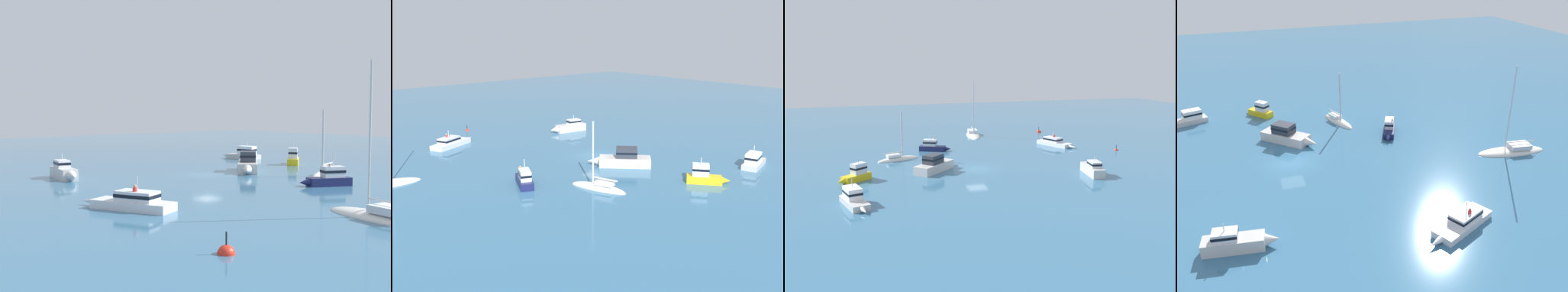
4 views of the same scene
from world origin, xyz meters
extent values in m
plane|color=teal|center=(0.00, 0.00, 0.00)|extent=(160.00, 160.00, 0.00)
ellipsoid|color=silver|center=(23.87, -6.00, 0.00)|extent=(8.15, 3.45, 0.94)
cube|color=silver|center=(24.80, -6.14, 0.71)|extent=(2.58, 1.96, 0.49)
cylinder|color=silver|center=(23.09, -5.89, 5.24)|extent=(0.14, 0.14, 9.55)
cylinder|color=silver|center=(24.84, -6.14, 1.21)|extent=(3.53, 0.63, 0.11)
cube|color=yellow|center=(-1.51, 15.08, 0.39)|extent=(3.20, 3.57, 0.77)
cone|color=yellow|center=(-2.86, 16.78, 0.39)|extent=(1.16, 1.18, 0.77)
cube|color=silver|center=(-1.27, 14.77, 1.41)|extent=(1.84, 1.95, 1.27)
cube|color=black|center=(-1.27, 14.77, 1.47)|extent=(1.90, 2.01, 0.24)
cylinder|color=silver|center=(-1.27, 14.77, 2.36)|extent=(0.08, 0.08, 0.64)
cube|color=#191E4C|center=(12.81, 3.48, 0.38)|extent=(2.85, 4.11, 0.76)
cone|color=#191E4C|center=(11.80, 1.31, 0.38)|extent=(1.10, 1.21, 0.76)
cube|color=silver|center=(12.96, 3.81, 1.25)|extent=(1.80, 2.25, 0.99)
cube|color=black|center=(12.96, 3.81, 1.30)|extent=(1.85, 2.30, 0.24)
cylinder|color=silver|center=(12.96, 3.81, 2.30)|extent=(0.08, 0.08, 1.11)
cylinder|color=white|center=(13.07, 3.17, 1.29)|extent=(0.32, 0.32, 1.06)
sphere|color=tan|center=(13.07, 3.17, 1.94)|extent=(0.24, 0.24, 0.24)
cube|color=silver|center=(0.36, 5.53, 0.54)|extent=(5.61, 5.65, 1.08)
cone|color=silver|center=(2.90, 2.95, 0.54)|extent=(1.80, 1.80, 1.08)
cube|color=#2D333D|center=(0.23, 5.66, 1.64)|extent=(2.86, 2.87, 1.12)
cube|color=black|center=(0.23, 5.66, 1.70)|extent=(2.92, 2.93, 0.24)
cube|color=silver|center=(-6.60, -12.92, 0.54)|extent=(4.85, 2.19, 1.09)
cone|color=silver|center=(-3.76, -13.36, 0.54)|extent=(1.32, 1.25, 1.09)
cube|color=silver|center=(-7.13, -12.84, 1.45)|extent=(2.04, 1.47, 0.72)
cube|color=black|center=(-7.13, -12.84, 1.48)|extent=(2.09, 1.52, 0.24)
cylinder|color=silver|center=(-7.13, -12.84, 2.14)|extent=(0.08, 0.08, 0.65)
cube|color=white|center=(11.45, -16.31, 0.31)|extent=(6.20, 4.28, 0.61)
cone|color=white|center=(8.14, -17.84, 0.31)|extent=(1.60, 1.17, 0.61)
cube|color=silver|center=(11.77, -16.16, 0.96)|extent=(3.25, 2.64, 0.70)
cube|color=black|center=(11.77, -16.16, 1.00)|extent=(3.30, 2.69, 0.24)
cylinder|color=silver|center=(11.77, -16.16, 1.80)|extent=(0.08, 0.08, 0.97)
cylinder|color=red|center=(11.93, -16.46, 1.08)|extent=(0.32, 0.32, 0.94)
sphere|color=tan|center=(11.93, -16.46, 1.68)|extent=(0.24, 0.24, 0.24)
ellipsoid|color=silver|center=(7.87, 9.18, 0.00)|extent=(3.25, 6.28, 1.08)
cube|color=white|center=(7.65, 9.89, 0.72)|extent=(1.53, 2.06, 0.36)
cylinder|color=silver|center=(8.06, 8.60, 3.65)|extent=(0.20, 0.20, 6.23)
cylinder|color=silver|center=(7.64, 9.91, 1.14)|extent=(0.98, 2.68, 0.16)
cube|color=silver|center=(-10.72, 15.44, 0.31)|extent=(4.87, 2.94, 0.61)
cube|color=white|center=(-10.20, 15.59, 1.18)|extent=(2.56, 1.96, 1.13)
cube|color=black|center=(-10.20, 15.59, 1.23)|extent=(2.61, 2.01, 0.24)
cylinder|color=silver|center=(-10.20, 15.59, 2.18)|extent=(0.08, 0.08, 0.86)
camera|label=1|loc=(43.18, -36.30, 7.03)|focal=50.31mm
camera|label=2|loc=(37.15, 41.04, 15.59)|focal=42.34mm
camera|label=3|loc=(-54.90, 15.47, 14.45)|focal=41.85mm
camera|label=4|loc=(-5.32, -40.76, 21.24)|focal=38.62mm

